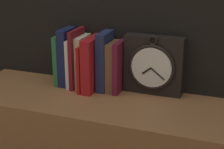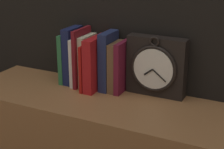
# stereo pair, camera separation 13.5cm
# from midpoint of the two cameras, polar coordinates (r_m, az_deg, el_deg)

# --- Properties ---
(clock) EXTENTS (0.23, 0.07, 0.24)m
(clock) POSITION_cam_midpoint_polar(r_m,az_deg,el_deg) (1.42, 3.65, 1.38)
(clock) COLOR black
(clock) RESTS_ON bookshelf
(book_slot0_green) EXTENTS (0.02, 0.11, 0.21)m
(book_slot0_green) POSITION_cam_midpoint_polar(r_m,az_deg,el_deg) (1.55, -10.22, 2.25)
(book_slot0_green) COLOR #2A6D3D
(book_slot0_green) RESTS_ON bookshelf
(book_slot1_navy) EXTENTS (0.04, 0.11, 0.23)m
(book_slot1_navy) POSITION_cam_midpoint_polar(r_m,az_deg,el_deg) (1.54, -9.33, 2.65)
(book_slot1_navy) COLOR #181F49
(book_slot1_navy) RESTS_ON bookshelf
(book_slot2_white) EXTENTS (0.01, 0.13, 0.20)m
(book_slot2_white) POSITION_cam_midpoint_polar(r_m,az_deg,el_deg) (1.52, -8.42, 1.84)
(book_slot2_white) COLOR white
(book_slot2_white) RESTS_ON bookshelf
(book_slot3_maroon) EXTENTS (0.01, 0.13, 0.24)m
(book_slot3_maroon) POSITION_cam_midpoint_polar(r_m,az_deg,el_deg) (1.51, -7.88, 2.43)
(book_slot3_maroon) COLOR maroon
(book_slot3_maroon) RESTS_ON bookshelf
(book_slot4_cream) EXTENTS (0.02, 0.11, 0.21)m
(book_slot4_cream) POSITION_cam_midpoint_polar(r_m,az_deg,el_deg) (1.51, -6.99, 1.94)
(book_slot4_cream) COLOR beige
(book_slot4_cream) RESTS_ON bookshelf
(book_slot5_red) EXTENTS (0.01, 0.15, 0.19)m
(book_slot5_red) POSITION_cam_midpoint_polar(r_m,az_deg,el_deg) (1.49, -6.59, 1.20)
(book_slot5_red) COLOR #B51512
(book_slot5_red) RESTS_ON bookshelf
(book_slot6_red) EXTENTS (0.04, 0.16, 0.21)m
(book_slot6_red) POSITION_cam_midpoint_polar(r_m,az_deg,el_deg) (1.47, -5.58, 1.56)
(book_slot6_red) COLOR #B2181B
(book_slot6_red) RESTS_ON bookshelf
(book_slot7_navy) EXTENTS (0.04, 0.11, 0.23)m
(book_slot7_navy) POSITION_cam_midpoint_polar(r_m,az_deg,el_deg) (1.47, -3.72, 2.00)
(book_slot7_navy) COLOR navy
(book_slot7_navy) RESTS_ON bookshelf
(book_slot8_brown) EXTENTS (0.03, 0.11, 0.20)m
(book_slot8_brown) POSITION_cam_midpoint_polar(r_m,az_deg,el_deg) (1.46, -2.43, 1.18)
(book_slot8_brown) COLOR brown
(book_slot8_brown) RESTS_ON bookshelf
(book_slot9_maroon) EXTENTS (0.02, 0.11, 0.20)m
(book_slot9_maroon) POSITION_cam_midpoint_polar(r_m,az_deg,el_deg) (1.45, -1.52, 1.15)
(book_slot9_maroon) COLOR maroon
(book_slot9_maroon) RESTS_ON bookshelf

